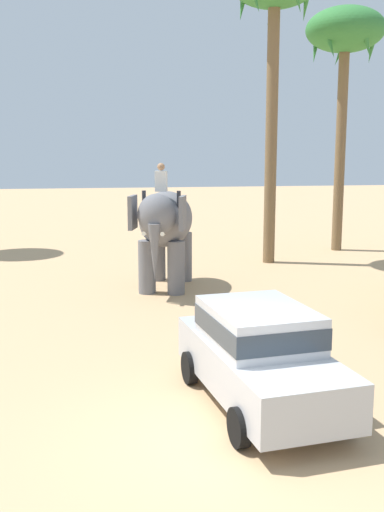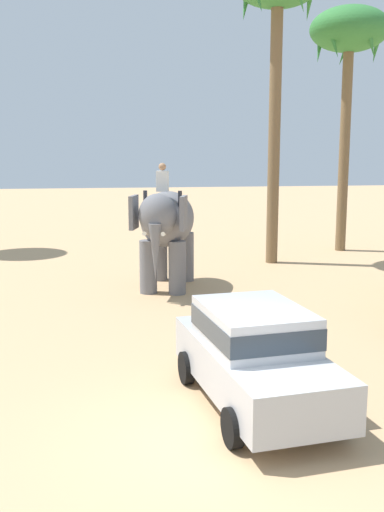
{
  "view_description": "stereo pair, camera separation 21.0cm",
  "coord_description": "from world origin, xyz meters",
  "views": [
    {
      "loc": [
        -1.91,
        -8.14,
        4.29
      ],
      "look_at": [
        0.61,
        6.81,
        1.6
      ],
      "focal_mm": 42.54,
      "sensor_mm": 36.0,
      "label": 1
    },
    {
      "loc": [
        -1.7,
        -8.17,
        4.29
      ],
      "look_at": [
        0.61,
        6.81,
        1.6
      ],
      "focal_mm": 42.54,
      "sensor_mm": 36.0,
      "label": 2
    }
  ],
  "objects": [
    {
      "name": "palm_tree_behind_elephant",
      "position": [
        8.48,
        16.18,
        8.66
      ],
      "size": [
        3.2,
        3.2,
        9.94
      ],
      "color": "brown",
      "rests_on": "ground"
    },
    {
      "name": "car_sedan_foreground",
      "position": [
        0.82,
        1.26,
        0.93
      ],
      "size": [
        2.25,
        4.28,
        1.7
      ],
      "color": "#B7BABF",
      "rests_on": "ground"
    },
    {
      "name": "ground_plane",
      "position": [
        0.0,
        0.0,
        0.0
      ],
      "size": [
        120.0,
        120.0,
        0.0
      ],
      "primitive_type": "plane",
      "color": "tan"
    },
    {
      "name": "elephant_with_mahout",
      "position": [
        0.33,
        10.16,
        1.99
      ],
      "size": [
        2.48,
        4.02,
        3.88
      ],
      "color": "slate",
      "rests_on": "ground"
    }
  ]
}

